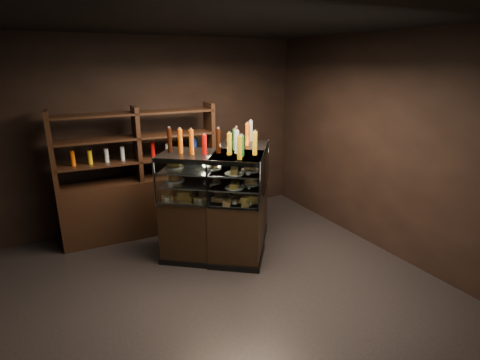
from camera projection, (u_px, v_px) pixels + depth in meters
name	position (u px, v px, depth m)	size (l,w,h in m)	color
ground	(225.00, 292.00, 4.45)	(5.00, 5.00, 0.00)	black
room_shell	(223.00, 130.00, 3.86)	(5.02, 5.02, 3.01)	black
display_case	(227.00, 220.00, 5.23)	(1.89, 1.51, 1.49)	black
food_display	(227.00, 179.00, 5.04)	(1.47, 1.10, 0.46)	gold
bottles_top	(226.00, 141.00, 4.89)	(1.29, 0.96, 0.30)	#D8590A
potted_conifer	(249.00, 232.00, 5.10)	(0.32, 0.32, 0.68)	black
back_shelving	(142.00, 197.00, 5.79)	(2.37, 0.52, 2.00)	black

